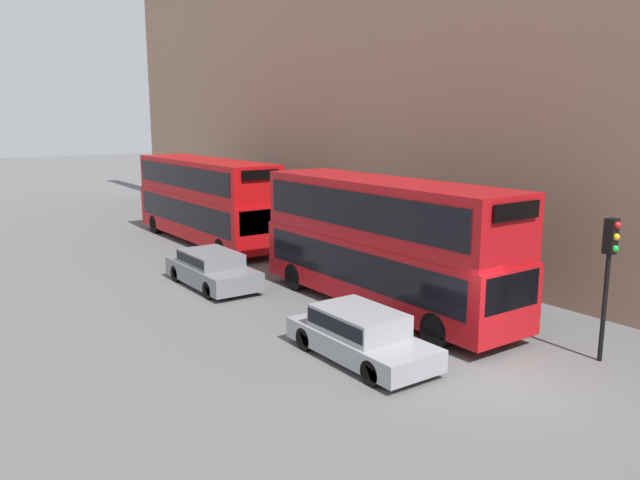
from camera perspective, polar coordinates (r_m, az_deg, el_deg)
ground_plane at (r=15.97m, az=15.88°, el=-12.35°), size 200.00×200.00×0.00m
bus_leading at (r=20.43m, az=5.82°, el=0.11°), size 2.59×10.34×4.28m
bus_second_in_queue at (r=31.83m, az=-10.49°, el=3.88°), size 2.59×11.35×4.22m
car_dark_sedan at (r=16.50m, az=3.68°, el=-8.50°), size 1.83×4.41×1.34m
car_hatchback at (r=23.75m, az=-9.86°, el=-2.53°), size 1.90×4.54×1.32m
traffic_light at (r=17.39m, az=24.94°, el=-1.64°), size 0.30×0.36×3.77m
pedestrian at (r=31.92m, az=-5.08°, el=1.17°), size 0.36×0.36×1.63m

